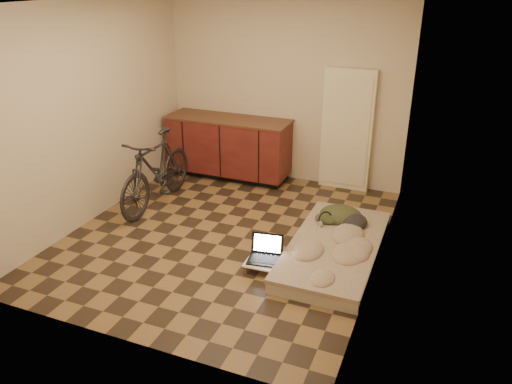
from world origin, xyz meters
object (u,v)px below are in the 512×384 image
at_px(lap_desk, 276,263).
at_px(laptop, 265,254).
at_px(bicycle, 156,167).
at_px(futon, 335,249).

bearing_deg(lap_desk, laptop, 167.46).
height_order(bicycle, laptop, bicycle).
bearing_deg(bicycle, laptop, -26.16).
height_order(futon, laptop, laptop).
bearing_deg(laptop, bicycle, 145.31).
height_order(lap_desk, laptop, laptop).
relative_size(bicycle, futon, 0.87).
bearing_deg(lap_desk, futon, 43.70).
distance_m(bicycle, laptop, 2.12).
relative_size(lap_desk, laptop, 1.62).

